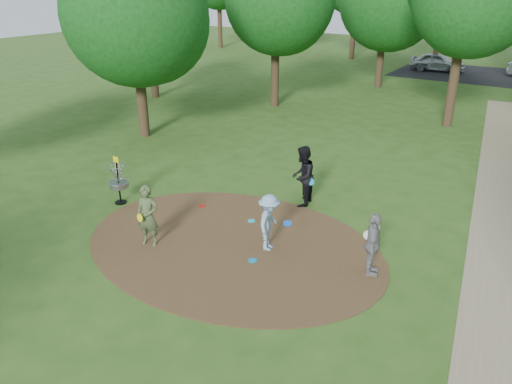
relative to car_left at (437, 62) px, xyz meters
The scene contains 14 objects.
ground 29.98m from the car_left, 85.62° to the right, with size 100.00×100.00×0.00m, color #2D5119.
dirt_clearing 29.98m from the car_left, 85.62° to the right, with size 8.40×8.40×0.02m, color #47301C.
footpath 29.25m from the car_left, 72.50° to the right, with size 2.00×40.00×0.01m, color #8C7A5B.
parking_lot 4.34m from the car_left, ahead, with size 14.00×8.00×0.01m, color black.
player_observer_with_disc 31.04m from the car_left, 89.18° to the right, with size 0.71×0.57×1.69m.
player_throwing_with_disc 29.69m from the car_left, 83.76° to the right, with size 1.09×1.11×1.53m.
player_walking_with_disc 26.74m from the car_left, 84.31° to the right, with size 0.89×1.05×1.90m.
player_waiting_with_disc 29.82m from the car_left, 78.59° to the right, with size 0.67×1.01×1.59m.
disc_ground_cyan 28.54m from the car_left, 86.00° to the right, with size 0.22×0.22×0.02m, color #1ABCD5.
disc_ground_blue 30.47m from the car_left, 83.93° to the right, with size 0.22×0.22×0.02m, color #0B87C3.
disc_ground_red 28.44m from the car_left, 89.74° to the right, with size 0.22×0.22×0.02m, color red.
car_left is the anchor object (origin of this frame).
disc_golf_basket 29.67m from the car_left, 94.27° to the right, with size 0.63×0.63×1.54m.
tree_ring 21.88m from the car_left, 80.17° to the right, with size 36.78×44.99×9.04m.
Camera 1 is at (6.83, -9.43, 6.59)m, focal length 35.00 mm.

